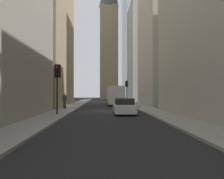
% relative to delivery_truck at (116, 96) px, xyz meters
% --- Properties ---
extents(ground_plane, '(135.00, 135.00, 0.00)m').
position_rel_delivery_truck_xyz_m(ground_plane, '(-11.07, 1.40, -1.46)').
color(ground_plane, black).
extents(sidewalk_right, '(90.00, 2.20, 0.14)m').
position_rel_delivery_truck_xyz_m(sidewalk_right, '(-11.07, 5.90, -1.39)').
color(sidewalk_right, gray).
rests_on(sidewalk_right, ground_plane).
extents(sidewalk_left, '(90.00, 2.20, 0.14)m').
position_rel_delivery_truck_xyz_m(sidewalk_left, '(-11.07, -3.10, -1.39)').
color(sidewalk_left, gray).
rests_on(sidewalk_left, ground_plane).
extents(building_left_midfar, '(13.52, 10.50, 27.75)m').
position_rel_delivery_truck_xyz_m(building_left_midfar, '(0.09, -9.19, 12.43)').
color(building_left_midfar, '#B7B2A5').
rests_on(building_left_midfar, ground_plane).
extents(building_left_far, '(12.01, 10.00, 21.76)m').
position_rel_delivery_truck_xyz_m(building_left_far, '(19.47, -9.20, 9.42)').
color(building_left_far, '#B7B2A5').
rests_on(building_left_far, ground_plane).
extents(church_spire, '(5.45, 5.45, 38.71)m').
position_rel_delivery_truck_xyz_m(church_spire, '(33.28, 0.20, 18.74)').
color(church_spire, '#9E8966').
rests_on(church_spire, ground_plane).
extents(delivery_truck, '(6.46, 2.25, 2.84)m').
position_rel_delivery_truck_xyz_m(delivery_truck, '(0.00, 0.00, 0.00)').
color(delivery_truck, silver).
rests_on(delivery_truck, ground_plane).
extents(sedan_white, '(4.30, 1.78, 1.42)m').
position_rel_delivery_truck_xyz_m(sedan_white, '(-14.92, 0.00, -0.80)').
color(sedan_white, silver).
rests_on(sedan_white, ground_plane).
extents(traffic_light_foreground, '(0.43, 0.52, 4.10)m').
position_rel_delivery_truck_xyz_m(traffic_light_foreground, '(-16.31, 5.60, 1.69)').
color(traffic_light_foreground, black).
rests_on(traffic_light_foreground, sidewalk_right).
extents(traffic_light_midblock, '(0.43, 0.52, 3.92)m').
position_rel_delivery_truck_xyz_m(traffic_light_midblock, '(9.16, -2.53, 1.56)').
color(traffic_light_midblock, black).
rests_on(traffic_light_midblock, sidewalk_left).
extents(pedestrian, '(0.26, 0.44, 1.74)m').
position_rel_delivery_truck_xyz_m(pedestrian, '(-9.05, 6.09, -0.37)').
color(pedestrian, '#33333D').
rests_on(pedestrian, sidewalk_right).
extents(discarded_bottle, '(0.07, 0.07, 0.27)m').
position_rel_delivery_truck_xyz_m(discarded_bottle, '(-8.30, -2.33, -1.21)').
color(discarded_bottle, '#236033').
rests_on(discarded_bottle, sidewalk_left).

